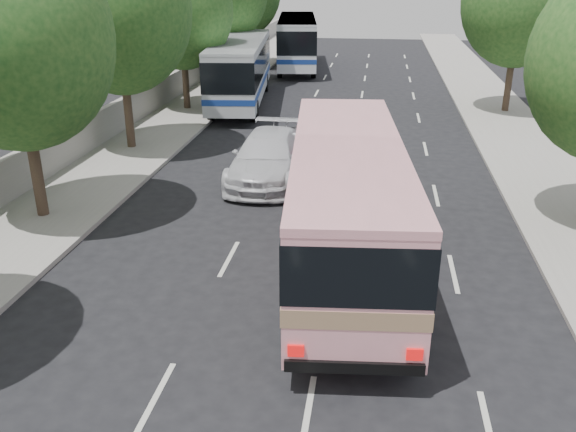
% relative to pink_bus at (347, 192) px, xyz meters
% --- Properties ---
extents(ground, '(120.00, 120.00, 0.00)m').
position_rel_pink_bus_xyz_m(ground, '(-1.30, -3.96, -2.15)').
color(ground, black).
rests_on(ground, ground).
extents(sidewalk_left, '(4.00, 90.00, 0.15)m').
position_rel_pink_bus_xyz_m(sidewalk_left, '(-9.80, 16.04, -2.08)').
color(sidewalk_left, '#9E998E').
rests_on(sidewalk_left, ground).
extents(sidewalk_right, '(4.00, 90.00, 0.12)m').
position_rel_pink_bus_xyz_m(sidewalk_right, '(7.20, 16.04, -2.09)').
color(sidewalk_right, '#9E998E').
rests_on(sidewalk_right, ground).
extents(low_wall, '(0.30, 90.00, 1.50)m').
position_rel_pink_bus_xyz_m(low_wall, '(-11.60, 16.04, -1.25)').
color(low_wall, '#9E998E').
rests_on(low_wall, sidewalk_left).
extents(tree_left_b, '(5.70, 5.70, 8.88)m').
position_rel_pink_bus_xyz_m(tree_left_b, '(-9.72, 1.98, 3.67)').
color(tree_left_b, '#38281E').
rests_on(tree_left_b, ground).
extents(tree_left_c, '(6.00, 6.00, 9.35)m').
position_rel_pink_bus_xyz_m(tree_left_c, '(-9.92, 9.98, 3.97)').
color(tree_left_c, '#38281E').
rests_on(tree_left_c, ground).
extents(tree_left_d, '(5.52, 5.52, 8.60)m').
position_rel_pink_bus_xyz_m(tree_left_d, '(-9.82, 17.98, 3.48)').
color(tree_left_d, '#38281E').
rests_on(tree_left_d, ground).
extents(pink_bus, '(3.72, 11.03, 3.46)m').
position_rel_pink_bus_xyz_m(pink_bus, '(0.00, 0.00, 0.00)').
color(pink_bus, pink).
rests_on(pink_bus, ground).
extents(pink_taxi, '(1.63, 4.04, 1.38)m').
position_rel_pink_bus_xyz_m(pink_taxi, '(-2.37, 7.89, -1.46)').
color(pink_taxi, '#FF1679').
rests_on(pink_taxi, ground).
extents(white_pickup, '(2.54, 6.09, 1.76)m').
position_rel_pink_bus_xyz_m(white_pickup, '(-3.30, 6.94, -1.27)').
color(white_pickup, silver).
rests_on(white_pickup, ground).
extents(tour_coach_front, '(4.02, 12.46, 3.66)m').
position_rel_pink_bus_xyz_m(tour_coach_front, '(-7.25, 20.16, 0.05)').
color(tour_coach_front, silver).
rests_on(tour_coach_front, ground).
extents(tour_coach_rear, '(4.41, 13.13, 3.86)m').
position_rel_pink_bus_xyz_m(tour_coach_rear, '(-5.80, 34.01, 0.17)').
color(tour_coach_rear, white).
rests_on(tour_coach_rear, ground).
extents(taxi_roof_sign, '(0.55, 0.18, 0.18)m').
position_rel_pink_bus_xyz_m(taxi_roof_sign, '(-2.37, 7.89, -0.68)').
color(taxi_roof_sign, silver).
rests_on(taxi_roof_sign, pink_taxi).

